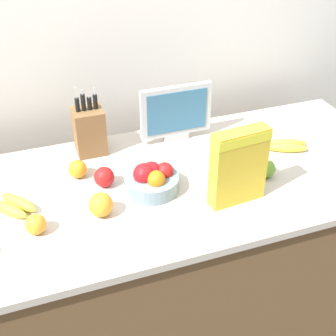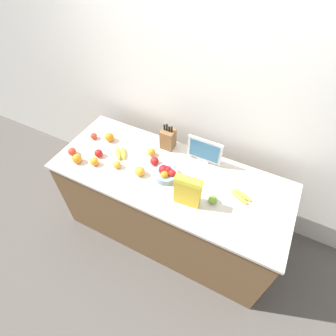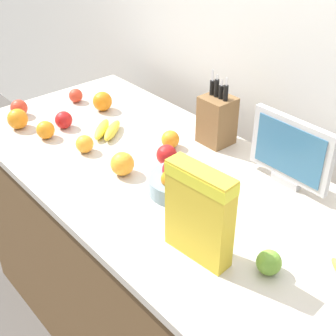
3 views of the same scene
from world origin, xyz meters
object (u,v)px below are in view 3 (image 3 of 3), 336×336
at_px(orange_near_bowl, 85,144).
at_px(orange_front_center, 170,139).
at_px(fruit_bowl, 178,180).
at_px(orange_mid_left, 18,119).
at_px(apple_middle, 64,120).
at_px(banana_bunch_left, 107,130).
at_px(orange_by_cereal, 102,101).
at_px(cereal_box, 199,210).
at_px(apple_rightmost, 167,155).
at_px(orange_back_center, 122,164).
at_px(apple_front, 269,262).
at_px(apple_rear, 76,96).
at_px(apple_near_bananas, 19,108).
at_px(small_monitor, 290,151).
at_px(knife_block, 217,119).
at_px(orange_front_right, 46,130).

height_order(orange_near_bowl, orange_front_center, orange_front_center).
bearing_deg(fruit_bowl, orange_mid_left, -165.25).
bearing_deg(apple_middle, fruit_bowl, 5.10).
height_order(banana_bunch_left, orange_by_cereal, orange_by_cereal).
height_order(cereal_box, fruit_bowl, cereal_box).
xyz_separation_m(apple_rightmost, orange_mid_left, (-0.63, -0.29, 0.00)).
relative_size(orange_back_center, orange_by_cereal, 0.99).
height_order(fruit_bowl, apple_rightmost, fruit_bowl).
xyz_separation_m(cereal_box, apple_front, (0.18, 0.10, -0.12)).
bearing_deg(apple_rear, apple_near_bananas, -97.83).
bearing_deg(orange_mid_left, apple_rear, 102.01).
xyz_separation_m(orange_back_center, orange_near_bowl, (-0.22, -0.02, -0.01)).
bearing_deg(small_monitor, orange_front_center, -163.14).
relative_size(apple_rightmost, orange_by_cereal, 0.89).
xyz_separation_m(knife_block, apple_front, (0.61, -0.41, -0.07)).
relative_size(knife_block, fruit_bowl, 1.45).
distance_m(cereal_box, orange_back_center, 0.50).
distance_m(orange_near_bowl, orange_front_center, 0.34).
distance_m(cereal_box, apple_rear, 1.17).
distance_m(small_monitor, fruit_bowl, 0.39).
distance_m(apple_rightmost, orange_front_center, 0.12).
bearing_deg(small_monitor, orange_front_right, -150.64).
relative_size(fruit_bowl, orange_front_right, 2.75).
height_order(small_monitor, cereal_box, cereal_box).
distance_m(apple_rear, orange_mid_left, 0.33).
bearing_deg(apple_near_bananas, orange_by_cereal, 58.42).
distance_m(apple_near_bananas, orange_front_right, 0.26).
relative_size(apple_rightmost, orange_front_center, 1.08).
relative_size(fruit_bowl, apple_rear, 3.16).
bearing_deg(apple_front, orange_back_center, -178.72).
distance_m(apple_rightmost, orange_back_center, 0.17).
bearing_deg(banana_bunch_left, small_monitor, 20.55).
bearing_deg(orange_by_cereal, fruit_bowl, -13.07).
bearing_deg(orange_front_center, apple_middle, -150.73).
relative_size(apple_rear, orange_near_bowl, 0.93).
distance_m(small_monitor, orange_by_cereal, 0.94).
bearing_deg(apple_middle, banana_bunch_left, 32.81).
xyz_separation_m(fruit_bowl, orange_back_center, (-0.21, -0.08, -0.00)).
bearing_deg(apple_middle, orange_front_right, -72.94).
height_order(apple_middle, orange_mid_left, orange_mid_left).
xyz_separation_m(banana_bunch_left, orange_front_right, (-0.14, -0.21, 0.02)).
relative_size(cereal_box, banana_bunch_left, 1.58).
distance_m(orange_mid_left, orange_front_center, 0.67).
distance_m(knife_block, apple_middle, 0.65).
distance_m(knife_block, orange_mid_left, 0.84).
relative_size(apple_front, orange_front_center, 0.99).
bearing_deg(apple_near_bananas, apple_rightmost, 17.93).
distance_m(orange_front_right, orange_by_cereal, 0.33).
bearing_deg(orange_front_right, apple_rightmost, 27.58).
relative_size(small_monitor, apple_front, 4.43).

